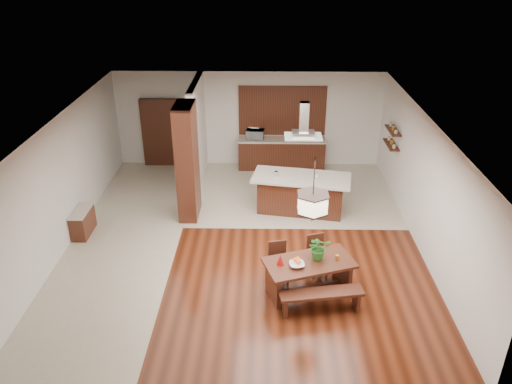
{
  "coord_description": "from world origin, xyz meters",
  "views": [
    {
      "loc": [
        0.49,
        -9.95,
        6.22
      ],
      "look_at": [
        0.3,
        0.0,
        1.25
      ],
      "focal_mm": 35.0,
      "sensor_mm": 36.0,
      "label": 1
    }
  ],
  "objects_px": {
    "hallway_console": "(83,222)",
    "range_hood": "(304,120)",
    "island_cup": "(317,176)",
    "pendant_lantern": "(313,191)",
    "dining_chair_right": "(318,256)",
    "microwave": "(255,134)",
    "dining_table": "(309,270)",
    "dining_chair_left": "(279,263)",
    "dining_bench": "(321,301)",
    "fruit_bowl": "(297,265)",
    "kitchen_island": "(301,193)",
    "foliage_plant": "(319,248)"
  },
  "relations": [
    {
      "from": "dining_table",
      "to": "microwave",
      "type": "distance_m",
      "value": 6.23
    },
    {
      "from": "dining_chair_left",
      "to": "dining_chair_right",
      "type": "height_order",
      "value": "dining_chair_right"
    },
    {
      "from": "pendant_lantern",
      "to": "dining_chair_left",
      "type": "bearing_deg",
      "value": 147.92
    },
    {
      "from": "dining_chair_left",
      "to": "foliage_plant",
      "type": "height_order",
      "value": "foliage_plant"
    },
    {
      "from": "fruit_bowl",
      "to": "island_cup",
      "type": "xyz_separation_m",
      "value": [
        0.67,
        3.38,
        0.3
      ]
    },
    {
      "from": "fruit_bowl",
      "to": "range_hood",
      "type": "bearing_deg",
      "value": 85.19
    },
    {
      "from": "dining_chair_right",
      "to": "pendant_lantern",
      "type": "height_order",
      "value": "pendant_lantern"
    },
    {
      "from": "dining_bench",
      "to": "range_hood",
      "type": "distance_m",
      "value": 4.52
    },
    {
      "from": "dining_chair_right",
      "to": "fruit_bowl",
      "type": "bearing_deg",
      "value": -140.13
    },
    {
      "from": "hallway_console",
      "to": "range_hood",
      "type": "xyz_separation_m",
      "value": [
        5.22,
        1.22,
        2.15
      ]
    },
    {
      "from": "dining_chair_right",
      "to": "microwave",
      "type": "relative_size",
      "value": 1.64
    },
    {
      "from": "dining_table",
      "to": "island_cup",
      "type": "distance_m",
      "value": 3.28
    },
    {
      "from": "kitchen_island",
      "to": "microwave",
      "type": "distance_m",
      "value": 3.08
    },
    {
      "from": "dining_table",
      "to": "dining_chair_left",
      "type": "relative_size",
      "value": 2.23
    },
    {
      "from": "island_cup",
      "to": "dining_chair_right",
      "type": "bearing_deg",
      "value": -93.9
    },
    {
      "from": "dining_chair_left",
      "to": "microwave",
      "type": "bearing_deg",
      "value": 83.06
    },
    {
      "from": "island_cup",
      "to": "pendant_lantern",
      "type": "bearing_deg",
      "value": -97.34
    },
    {
      "from": "dining_table",
      "to": "dining_chair_left",
      "type": "bearing_deg",
      "value": 147.92
    },
    {
      "from": "foliage_plant",
      "to": "microwave",
      "type": "height_order",
      "value": "microwave"
    },
    {
      "from": "fruit_bowl",
      "to": "microwave",
      "type": "xyz_separation_m",
      "value": [
        -0.92,
        6.26,
        0.35
      ]
    },
    {
      "from": "kitchen_island",
      "to": "island_cup",
      "type": "relative_size",
      "value": 22.84
    },
    {
      "from": "range_hood",
      "to": "dining_bench",
      "type": "bearing_deg",
      "value": -87.74
    },
    {
      "from": "dining_table",
      "to": "kitchen_island",
      "type": "xyz_separation_m",
      "value": [
        0.04,
        3.33,
        -0.01
      ]
    },
    {
      "from": "dining_bench",
      "to": "foliage_plant",
      "type": "distance_m",
      "value": 1.02
    },
    {
      "from": "dining_table",
      "to": "dining_bench",
      "type": "xyz_separation_m",
      "value": [
        0.2,
        -0.58,
        -0.3
      ]
    },
    {
      "from": "dining_bench",
      "to": "dining_chair_left",
      "type": "bearing_deg",
      "value": 129.18
    },
    {
      "from": "fruit_bowl",
      "to": "island_cup",
      "type": "bearing_deg",
      "value": 78.85
    },
    {
      "from": "dining_bench",
      "to": "microwave",
      "type": "height_order",
      "value": "microwave"
    },
    {
      "from": "dining_table",
      "to": "dining_chair_right",
      "type": "distance_m",
      "value": 0.68
    },
    {
      "from": "pendant_lantern",
      "to": "fruit_bowl",
      "type": "bearing_deg",
      "value": -147.61
    },
    {
      "from": "dining_bench",
      "to": "range_hood",
      "type": "height_order",
      "value": "range_hood"
    },
    {
      "from": "dining_bench",
      "to": "island_cup",
      "type": "relative_size",
      "value": 13.97
    },
    {
      "from": "dining_chair_right",
      "to": "microwave",
      "type": "bearing_deg",
      "value": 86.11
    },
    {
      "from": "fruit_bowl",
      "to": "kitchen_island",
      "type": "bearing_deg",
      "value": 85.18
    },
    {
      "from": "hallway_console",
      "to": "fruit_bowl",
      "type": "relative_size",
      "value": 3.03
    },
    {
      "from": "fruit_bowl",
      "to": "range_hood",
      "type": "distance_m",
      "value": 3.9
    },
    {
      "from": "fruit_bowl",
      "to": "range_hood",
      "type": "relative_size",
      "value": 0.32
    },
    {
      "from": "fruit_bowl",
      "to": "range_hood",
      "type": "xyz_separation_m",
      "value": [
        0.29,
        3.49,
        1.72
      ]
    },
    {
      "from": "dining_chair_right",
      "to": "fruit_bowl",
      "type": "height_order",
      "value": "dining_chair_right"
    },
    {
      "from": "dining_chair_left",
      "to": "foliage_plant",
      "type": "xyz_separation_m",
      "value": [
        0.76,
        -0.24,
        0.53
      ]
    },
    {
      "from": "range_hood",
      "to": "microwave",
      "type": "distance_m",
      "value": 3.32
    },
    {
      "from": "foliage_plant",
      "to": "dining_bench",
      "type": "bearing_deg",
      "value": -88.88
    },
    {
      "from": "dining_bench",
      "to": "range_hood",
      "type": "xyz_separation_m",
      "value": [
        -0.15,
        3.92,
        2.24
      ]
    },
    {
      "from": "kitchen_island",
      "to": "island_cup",
      "type": "bearing_deg",
      "value": -7.15
    },
    {
      "from": "fruit_bowl",
      "to": "microwave",
      "type": "height_order",
      "value": "microwave"
    },
    {
      "from": "foliage_plant",
      "to": "island_cup",
      "type": "height_order",
      "value": "foliage_plant"
    },
    {
      "from": "hallway_console",
      "to": "island_cup",
      "type": "xyz_separation_m",
      "value": [
        5.59,
        1.1,
        0.73
      ]
    },
    {
      "from": "hallway_console",
      "to": "dining_bench",
      "type": "xyz_separation_m",
      "value": [
        5.37,
        -2.7,
        -0.09
      ]
    },
    {
      "from": "dining_table",
      "to": "pendant_lantern",
      "type": "distance_m",
      "value": 1.72
    },
    {
      "from": "range_hood",
      "to": "dining_chair_left",
      "type": "bearing_deg",
      "value": -101.67
    }
  ]
}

